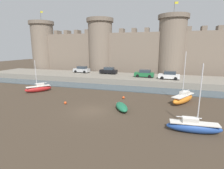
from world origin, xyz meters
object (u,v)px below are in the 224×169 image
car_quay_west (109,71)px  sailboat_midflat_right (183,98)px  car_quay_east (144,74)px  car_quay_centre_east (82,70)px  car_quay_centre_west (169,75)px  sailboat_midflat_left (193,126)px  sailboat_foreground_right (39,88)px  mooring_buoy_near_channel (65,103)px  mooring_buoy_off_centre (123,98)px  rowboat_foreground_centre (122,107)px

car_quay_west → sailboat_midflat_right: bearing=-44.1°
car_quay_west → car_quay_east: same height
car_quay_centre_east → car_quay_centre_west: bearing=-9.9°
sailboat_midflat_left → sailboat_foreground_right: bearing=160.1°
mooring_buoy_near_channel → car_quay_east: size_ratio=0.09×
sailboat_midflat_right → mooring_buoy_off_centre: sailboat_midflat_right is taller
sailboat_midflat_right → sailboat_midflat_left: size_ratio=1.13×
car_quay_west → mooring_buoy_near_channel: bearing=-89.0°
car_quay_centre_east → car_quay_west: bearing=-0.6°
mooring_buoy_off_centre → sailboat_foreground_right: bearing=-179.8°
mooring_buoy_off_centre → rowboat_foreground_centre: bearing=-79.7°
mooring_buoy_off_centre → car_quay_east: size_ratio=0.09×
sailboat_foreground_right → sailboat_midflat_left: (23.36, -8.47, -0.03)m
rowboat_foreground_centre → mooring_buoy_near_channel: size_ratio=9.48×
sailboat_foreground_right → mooring_buoy_near_channel: size_ratio=14.90×
sailboat_midflat_right → car_quay_west: size_ratio=1.67×
sailboat_foreground_right → rowboat_foreground_centre: bearing=-16.4°
car_quay_centre_west → car_quay_centre_east: (-21.15, 3.69, 0.00)m
sailboat_midflat_left → mooring_buoy_near_channel: (-15.32, 3.81, -0.40)m
sailboat_midflat_left → car_quay_centre_east: 33.34m
car_quay_east → car_quay_centre_west: bearing=-12.6°
rowboat_foreground_centre → mooring_buoy_near_channel: 7.81m
sailboat_midflat_right → mooring_buoy_near_channel: sailboat_midflat_right is taller
car_quay_west → car_quay_centre_east: same height
sailboat_midflat_left → car_quay_centre_east: bearing=133.4°
sailboat_midflat_left → car_quay_east: 22.71m
rowboat_foreground_centre → mooring_buoy_off_centre: bearing=100.3°
car_quay_west → car_quay_east: size_ratio=1.00×
rowboat_foreground_centre → sailboat_midflat_right: bearing=34.8°
mooring_buoy_off_centre → car_quay_centre_west: (6.61, 11.96, 1.84)m
rowboat_foreground_centre → car_quay_west: bearing=111.9°
mooring_buoy_near_channel → sailboat_foreground_right: bearing=149.9°
car_quay_centre_east → car_quay_east: (16.10, -2.56, 0.00)m
sailboat_midflat_right → rowboat_foreground_centre: size_ratio=2.03×
sailboat_midflat_right → rowboat_foreground_centre: bearing=-145.2°
rowboat_foreground_centre → car_quay_centre_east: bearing=127.1°
sailboat_foreground_right → mooring_buoy_near_channel: sailboat_foreground_right is taller
car_quay_west → car_quay_centre_east: size_ratio=1.00×
mooring_buoy_off_centre → car_quay_centre_east: (-14.54, 15.65, 1.84)m
sailboat_midflat_right → car_quay_west: 21.78m
sailboat_foreground_right → car_quay_east: bearing=38.5°
sailboat_midflat_right → car_quay_east: sailboat_midflat_right is taller
mooring_buoy_near_channel → mooring_buoy_off_centre: bearing=34.2°
car_quay_east → sailboat_foreground_right: bearing=-141.5°
mooring_buoy_near_channel → car_quay_east: (8.51, 17.81, 1.85)m
sailboat_midflat_right → sailboat_midflat_left: 8.97m
car_quay_centre_east → car_quay_east: size_ratio=1.00×
mooring_buoy_near_channel → mooring_buoy_off_centre: mooring_buoy_off_centre is taller
rowboat_foreground_centre → mooring_buoy_near_channel: bearing=-180.0°
car_quay_east → sailboat_midflat_left: bearing=-72.5°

